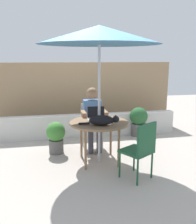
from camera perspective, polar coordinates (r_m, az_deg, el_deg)
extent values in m
plane|color=#ADA399|center=(4.46, 0.25, -11.25)|extent=(14.00, 14.00, 0.00)
cube|color=#937756|center=(6.38, -3.65, 3.76)|extent=(4.64, 0.08, 1.67)
cube|color=beige|center=(5.74, -2.58, -3.06)|extent=(4.17, 0.20, 0.52)
cylinder|color=brown|center=(4.23, 0.26, -2.47)|extent=(1.00, 1.00, 0.03)
cylinder|color=brown|center=(4.64, 2.94, -5.74)|extent=(0.04, 0.04, 0.69)
cylinder|color=brown|center=(4.55, -3.84, -6.14)|extent=(0.04, 0.04, 0.69)
cylinder|color=brown|center=(4.04, -2.86, -8.58)|extent=(0.04, 0.04, 0.69)
cylinder|color=brown|center=(4.14, 4.76, -8.05)|extent=(0.04, 0.04, 0.69)
cylinder|color=#B7B7BC|center=(4.15, 0.26, 2.29)|extent=(0.04, 0.04, 2.12)
cone|color=#33668C|center=(4.10, 0.28, 17.24)|extent=(1.97, 1.97, 0.30)
sphere|color=#B7B7BC|center=(4.10, 0.28, 17.46)|extent=(0.06, 0.06, 0.06)
cube|color=#B2A899|center=(4.97, -1.32, -3.56)|extent=(0.40, 0.40, 0.04)
cube|color=#B2A899|center=(5.08, -1.67, -0.43)|extent=(0.40, 0.04, 0.44)
cylinder|color=#B2A899|center=(5.22, 0.23, -5.29)|extent=(0.03, 0.03, 0.41)
cylinder|color=#B2A899|center=(5.17, -3.49, -5.50)|extent=(0.03, 0.03, 0.41)
cylinder|color=#B2A899|center=(4.85, -2.96, -6.71)|extent=(0.03, 0.03, 0.41)
cylinder|color=#B2A899|center=(4.91, 1.00, -6.47)|extent=(0.03, 0.03, 0.41)
cube|color=#194C2D|center=(3.79, 8.72, -8.85)|extent=(0.55, 0.55, 0.04)
cube|color=#194C2D|center=(3.61, 11.08, -6.03)|extent=(0.36, 0.24, 0.44)
cylinder|color=#194C2D|center=(3.66, 9.03, -13.44)|extent=(0.03, 0.03, 0.41)
cylinder|color=#194C2D|center=(3.91, 12.19, -11.82)|extent=(0.03, 0.03, 0.41)
cylinder|color=#194C2D|center=(4.10, 8.24, -10.52)|extent=(0.03, 0.03, 0.41)
cylinder|color=#194C2D|center=(3.86, 4.98, -11.93)|extent=(0.03, 0.03, 0.41)
cube|color=#4C72A5|center=(4.90, -1.33, -0.32)|extent=(0.34, 0.20, 0.54)
sphere|color=#936B4C|center=(4.82, -1.34, 4.31)|extent=(0.22, 0.22, 0.22)
cube|color=#383842|center=(4.80, -1.97, -3.31)|extent=(0.12, 0.30, 0.12)
cylinder|color=#383842|center=(4.74, -1.66, -6.95)|extent=(0.10, 0.10, 0.44)
cube|color=#383842|center=(4.82, -0.09, -3.21)|extent=(0.12, 0.30, 0.12)
cylinder|color=#383842|center=(4.76, 0.26, -6.83)|extent=(0.10, 0.10, 0.44)
cube|color=#936B4C|center=(4.65, -3.32, -0.40)|extent=(0.08, 0.32, 0.08)
cube|color=#936B4C|center=(4.71, 1.51, -0.20)|extent=(0.08, 0.32, 0.08)
cube|color=silver|center=(4.37, -0.38, -1.68)|extent=(0.32, 0.25, 0.02)
cube|color=black|center=(4.44, -0.47, 0.00)|extent=(0.30, 0.09, 0.20)
cube|color=silver|center=(4.45, -0.47, 0.02)|extent=(0.30, 0.09, 0.20)
ellipsoid|color=black|center=(3.98, 0.82, -1.92)|extent=(0.43, 0.26, 0.17)
sphere|color=black|center=(3.98, 4.10, -1.64)|extent=(0.11, 0.11, 0.11)
ellipsoid|color=white|center=(3.99, 2.40, -2.46)|extent=(0.14, 0.14, 0.09)
cylinder|color=black|center=(4.03, -3.17, -2.64)|extent=(0.18, 0.07, 0.04)
cone|color=black|center=(3.94, 4.14, -1.04)|extent=(0.04, 0.04, 0.03)
cone|color=black|center=(4.00, 4.08, -0.85)|extent=(0.04, 0.04, 0.03)
cylinder|color=#595654|center=(4.86, -9.51, -7.73)|extent=(0.27, 0.27, 0.26)
ellipsoid|color=#3D7F33|center=(4.77, -9.63, -4.47)|extent=(0.35, 0.35, 0.37)
cylinder|color=#595654|center=(5.90, 9.17, -3.94)|extent=(0.33, 0.33, 0.29)
ellipsoid|color=#26592D|center=(5.82, 9.27, -0.93)|extent=(0.41, 0.41, 0.41)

